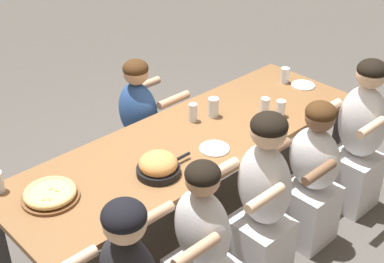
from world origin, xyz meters
name	(u,v)px	position (x,y,z in m)	size (l,w,h in m)	color
ground_plane	(192,224)	(0.00, 0.00, 0.00)	(18.00, 18.00, 0.00)	#514C47
dining_table	(192,147)	(0.00, 0.00, 0.68)	(2.63, 0.83, 0.75)	brown
pizza_board_main	(50,194)	(-1.01, 0.07, 0.78)	(0.32, 0.32, 0.06)	brown
skillet_bowl	(158,166)	(-0.42, -0.16, 0.80)	(0.38, 0.26, 0.14)	black
empty_plate_a	(303,85)	(1.17, -0.03, 0.75)	(0.18, 0.18, 0.02)	white
empty_plate_b	(214,149)	(0.01, -0.20, 0.75)	(0.19, 0.19, 0.02)	white
drinking_glass_a	(281,110)	(0.66, -0.21, 0.80)	(0.07, 0.07, 0.12)	silver
drinking_glass_b	(213,109)	(0.31, 0.11, 0.81)	(0.08, 0.08, 0.14)	silver
drinking_glass_c	(285,76)	(1.11, 0.11, 0.80)	(0.07, 0.07, 0.12)	silver
drinking_glass_e	(265,107)	(0.61, -0.11, 0.80)	(0.06, 0.06, 0.12)	silver
drinking_glass_f	(193,114)	(0.16, 0.16, 0.80)	(0.06, 0.06, 0.13)	silver
diner_near_midright	(311,181)	(0.49, -0.64, 0.49)	(0.51, 0.40, 1.08)	silver
diner_near_right	(358,142)	(1.05, -0.64, 0.55)	(0.51, 0.40, 1.19)	silver
diner_near_midleft	(201,254)	(-0.53, -0.64, 0.50)	(0.51, 0.40, 1.11)	silver
diner_near_center	(262,206)	(-0.02, -0.64, 0.56)	(0.51, 0.40, 1.19)	silver
diner_far_center	(140,132)	(0.05, 0.64, 0.49)	(0.51, 0.40, 1.09)	#2D5193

